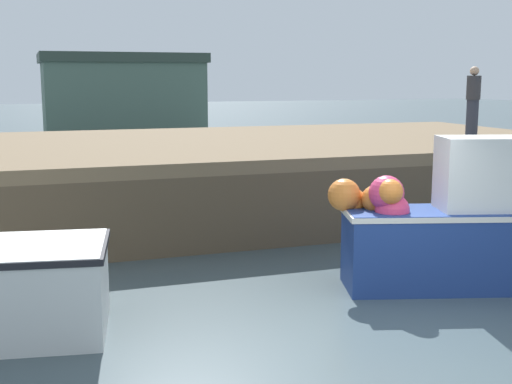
{
  "coord_description": "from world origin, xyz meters",
  "views": [
    {
      "loc": [
        -4.44,
        -6.74,
        3.13
      ],
      "look_at": [
        -0.34,
        5.13,
        0.99
      ],
      "focal_mm": 47.33,
      "sensor_mm": 36.0,
      "label": 1
    }
  ],
  "objects": [
    {
      "name": "ground",
      "position": [
        0.0,
        0.0,
        -0.05
      ],
      "size": [
        120.0,
        160.0,
        0.1
      ],
      "color": "#3D4C51"
    },
    {
      "name": "pier",
      "position": [
        1.75,
        8.15,
        1.4
      ],
      "size": [
        14.08,
        8.23,
        1.66
      ],
      "color": "brown",
      "rests_on": "ground"
    },
    {
      "name": "fishing_boat_near_right",
      "position": [
        1.57,
        1.55,
        0.92
      ],
      "size": [
        3.58,
        1.96,
        2.28
      ],
      "color": "navy",
      "rests_on": "ground"
    },
    {
      "name": "dockworker",
      "position": [
        5.98,
        7.21,
        2.53
      ],
      "size": [
        0.34,
        0.34,
        1.74
      ],
      "color": "#2D3342",
      "rests_on": "pier"
    },
    {
      "name": "warehouse",
      "position": [
        0.77,
        30.84,
        2.22
      ],
      "size": [
        8.55,
        5.78,
        4.4
      ],
      "color": "#4C6656",
      "rests_on": "ground"
    }
  ]
}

